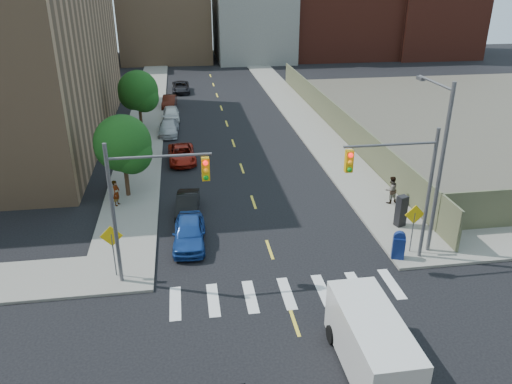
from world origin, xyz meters
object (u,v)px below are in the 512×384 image
object	(u,v)px
mailbox	(399,245)
pedestrian_west	(116,193)
parked_car_blue	(189,233)
cargo_van	(370,340)
parked_car_black	(188,204)
parked_car_maroon	(169,102)
pedestrian_east	(391,190)
parked_car_white	(171,113)
parked_car_silver	(169,128)
parked_car_red	(182,154)
payphone	(401,211)
parked_car_grey	(181,87)

from	to	relation	value
mailbox	pedestrian_west	distance (m)	17.13
parked_car_blue	cargo_van	bearing A→B (deg)	-54.94
parked_car_black	parked_car_maroon	distance (m)	26.09
pedestrian_east	parked_car_white	bearing A→B (deg)	-72.91
parked_car_blue	parked_car_white	size ratio (longest dim) A/B	1.08
parked_car_blue	parked_car_black	distance (m)	3.79
pedestrian_west	parked_car_white	bearing A→B (deg)	9.11
parked_car_white	mailbox	bearing A→B (deg)	-68.93
parked_car_blue	pedestrian_east	bearing A→B (deg)	16.88
parked_car_black	mailbox	xyz separation A→B (m)	(10.50, -7.00, 0.26)
pedestrian_west	pedestrian_east	distance (m)	17.18
pedestrian_west	parked_car_silver	bearing A→B (deg)	6.95
pedestrian_west	pedestrian_east	size ratio (longest dim) A/B	0.94
parked_car_white	parked_car_silver	bearing A→B (deg)	-93.85
mailbox	pedestrian_east	xyz separation A→B (m)	(2.19, 6.33, 0.16)
parked_car_red	payphone	size ratio (longest dim) A/B	2.37
parked_car_red	parked_car_silver	distance (m)	7.30
parked_car_red	cargo_van	xyz separation A→B (m)	(6.57, -23.11, 0.62)
parked_car_maroon	payphone	world-z (taller)	payphone
parked_car_silver	parked_car_white	xyz separation A→B (m)	(0.20, 4.70, 0.05)
parked_car_black	cargo_van	distance (m)	15.34
payphone	pedestrian_east	distance (m)	3.07
parked_car_red	mailbox	size ratio (longest dim) A/B	2.94
mailbox	pedestrian_east	bearing A→B (deg)	91.15
parked_car_black	parked_car_grey	bearing A→B (deg)	95.50
pedestrian_east	parked_car_maroon	bearing A→B (deg)	-77.67
mailbox	parked_car_grey	bearing A→B (deg)	124.88
mailbox	payphone	world-z (taller)	payphone
parked_car_silver	payphone	size ratio (longest dim) A/B	2.30
parked_car_red	parked_car_white	bearing A→B (deg)	91.49
parked_car_silver	cargo_van	distance (m)	31.29
parked_car_maroon	parked_car_black	bearing A→B (deg)	-82.41
cargo_van	pedestrian_west	distance (m)	18.83
parked_car_black	parked_car_maroon	bearing A→B (deg)	98.35
payphone	pedestrian_east	world-z (taller)	payphone
parked_car_black	parked_car_maroon	xyz separation A→B (m)	(-1.30, 26.06, 0.03)
parked_car_black	parked_car_grey	size ratio (longest dim) A/B	0.82
parked_car_grey	parked_car_red	bearing A→B (deg)	-91.38
parked_car_silver	parked_car_red	bearing A→B (deg)	-78.90
parked_car_black	pedestrian_west	bearing A→B (deg)	165.92
parked_car_white	pedestrian_west	bearing A→B (deg)	-100.83
parked_car_blue	pedestrian_east	xyz separation A→B (m)	(12.69, 3.12, 0.32)
parked_car_silver	pedestrian_west	distance (m)	15.14
parked_car_white	cargo_van	distance (m)	35.81
parked_car_white	parked_car_grey	bearing A→B (deg)	83.49
payphone	pedestrian_west	world-z (taller)	payphone
parked_car_silver	payphone	distance (m)	24.09
cargo_van	pedestrian_west	world-z (taller)	cargo_van
pedestrian_west	parked_car_red	bearing A→B (deg)	-9.94
payphone	pedestrian_east	xyz separation A→B (m)	(0.65, 3.00, -0.04)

